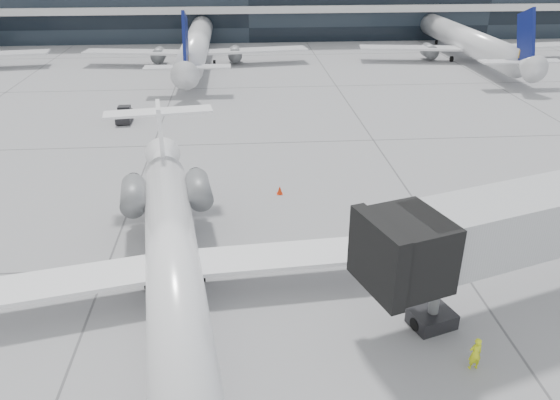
{
  "coord_description": "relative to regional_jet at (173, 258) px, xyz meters",
  "views": [
    {
      "loc": [
        -2.23,
        -26.59,
        16.97
      ],
      "look_at": [
        0.06,
        2.82,
        2.6
      ],
      "focal_mm": 35.0,
      "sensor_mm": 36.0,
      "label": 1
    }
  ],
  "objects": [
    {
      "name": "ground",
      "position": [
        5.8,
        2.92,
        -2.36
      ],
      "size": [
        220.0,
        220.0,
        0.0
      ],
      "primitive_type": "plane",
      "color": "gray",
      "rests_on": "ground"
    },
    {
      "name": "terminal",
      "position": [
        5.8,
        84.92,
        2.64
      ],
      "size": [
        170.0,
        22.0,
        10.0
      ],
      "primitive_type": "cube",
      "color": "black",
      "rests_on": "ground"
    },
    {
      "name": "bg_jet_center",
      "position": [
        -2.2,
        57.92,
        -2.36
      ],
      "size": [
        32.0,
        40.0,
        9.6
      ],
      "primitive_type": null,
      "color": "white",
      "rests_on": "ground"
    },
    {
      "name": "bg_jet_right",
      "position": [
        37.8,
        57.92,
        -2.36
      ],
      "size": [
        32.0,
        40.0,
        9.6
      ],
      "primitive_type": null,
      "color": "white",
      "rests_on": "ground"
    },
    {
      "name": "regional_jet",
      "position": [
        0.0,
        0.0,
        0.0
      ],
      "size": [
        23.98,
        29.92,
        6.92
      ],
      "rotation": [
        0.0,
        0.0,
        0.15
      ],
      "color": "white",
      "rests_on": "ground"
    },
    {
      "name": "ramp_worker",
      "position": [
        13.33,
        -6.25,
        -1.55
      ],
      "size": [
        0.63,
        0.45,
        1.62
      ],
      "primitive_type": "imported",
      "rotation": [
        0.0,
        0.0,
        3.25
      ],
      "color": "#E9FB1A",
      "rests_on": "ground"
    },
    {
      "name": "traffic_cone",
      "position": [
        6.33,
        12.07,
        -2.06
      ],
      "size": [
        0.51,
        0.51,
        0.63
      ],
      "rotation": [
        0.0,
        0.0,
        -0.22
      ],
      "color": "red",
      "rests_on": "ground"
    },
    {
      "name": "far_tug",
      "position": [
        -7.9,
        30.12,
        -1.67
      ],
      "size": [
        1.45,
        2.43,
        1.53
      ],
      "rotation": [
        0.0,
        0.0,
        0.01
      ],
      "color": "black",
      "rests_on": "ground"
    }
  ]
}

